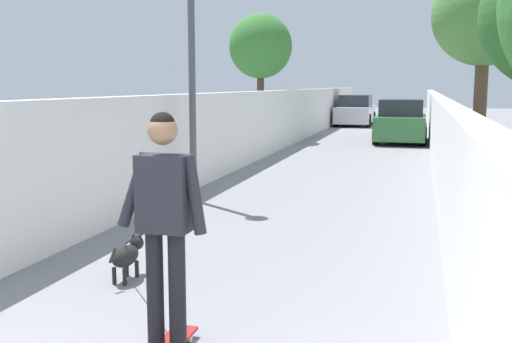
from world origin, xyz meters
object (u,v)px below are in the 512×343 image
tree_right_near (485,17)px  tree_left_mid (261,47)px  lamp_post (191,24)px  car_near (401,122)px  dog (127,255)px  car_far (355,111)px  person_skateboarder (164,211)px

tree_right_near → tree_left_mid: bearing=49.7°
lamp_post → car_near: bearing=-14.3°
tree_right_near → dog: tree_right_near is taller
car_near → car_far: bearing=16.3°
person_skateboarder → dog: size_ratio=0.94×
tree_right_near → lamp_post: tree_right_near is taller
lamp_post → dog: 5.20m
dog → car_near: bearing=-7.6°
person_skateboarder → tree_right_near: bearing=-15.4°
tree_left_mid → car_far: bearing=-14.4°
lamp_post → car_far: 21.31m
car_near → person_skateboarder: bearing=176.5°
tree_right_near → car_far: size_ratio=1.12×
car_far → car_near: bearing=-163.7°
tree_left_mid → dog: size_ratio=2.45×
tree_right_near → car_near: bearing=16.6°
tree_right_near → dog: 11.26m
dog → car_far: bearing=0.7°
person_skateboarder → tree_left_mid: bearing=12.7°
car_near → lamp_post: bearing=165.7°
car_far → tree_right_near: bearing=-163.6°
person_skateboarder → dog: bearing=36.2°
dog → car_far: 25.46m
car_near → tree_right_near: bearing=-163.4°
car_near → dog: bearing=172.4°
lamp_post → person_skateboarder: size_ratio=2.54×
lamp_post → car_near: size_ratio=1.11×
tree_right_near → person_skateboarder: (-11.40, 3.15, -2.50)m
tree_right_near → car_near: tree_right_near is taller
dog → car_far: car_far is taller
lamp_post → tree_left_mid: bearing=9.1°
person_skateboarder → dog: person_skateboarder is taller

